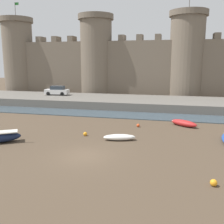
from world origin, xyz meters
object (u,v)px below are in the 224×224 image
at_px(rowboat_foreground_left, 184,123).
at_px(mooring_buoy_mid_mud, 214,183).
at_px(rowboat_near_channel_right, 119,137).
at_px(mooring_buoy_near_shore, 138,125).
at_px(mooring_buoy_near_channel, 85,134).
at_px(car_quay_west, 57,91).

distance_m(rowboat_foreground_left, mooring_buoy_mid_mud, 14.54).
height_order(rowboat_near_channel_right, mooring_buoy_near_shore, rowboat_near_channel_right).
relative_size(mooring_buoy_near_channel, mooring_buoy_mid_mud, 0.92).
bearing_deg(mooring_buoy_mid_mud, mooring_buoy_near_shore, 115.68).
bearing_deg(mooring_buoy_near_shore, mooring_buoy_near_channel, -134.72).
relative_size(rowboat_foreground_left, mooring_buoy_near_channel, 8.37).
bearing_deg(rowboat_near_channel_right, car_quay_west, 128.03).
xyz_separation_m(mooring_buoy_mid_mud, car_quay_west, (-22.55, 27.16, 1.86)).
height_order(mooring_buoy_near_shore, car_quay_west, car_quay_west).
xyz_separation_m(rowboat_near_channel_right, car_quay_west, (-15.27, 19.53, 1.77)).
relative_size(rowboat_foreground_left, mooring_buoy_mid_mud, 7.66).
relative_size(rowboat_near_channel_right, mooring_buoy_near_shore, 8.68).
bearing_deg(mooring_buoy_near_shore, rowboat_foreground_left, 17.19).
bearing_deg(rowboat_foreground_left, mooring_buoy_near_channel, -147.09).
height_order(rowboat_near_channel_right, mooring_buoy_mid_mud, rowboat_near_channel_right).
bearing_deg(rowboat_foreground_left, rowboat_near_channel_right, -131.33).
bearing_deg(mooring_buoy_mid_mud, car_quay_west, 129.70).
distance_m(rowboat_near_channel_right, mooring_buoy_near_shore, 5.42).
distance_m(rowboat_foreground_left, mooring_buoy_near_channel, 11.45).
bearing_deg(car_quay_west, mooring_buoy_near_shore, -41.04).
distance_m(mooring_buoy_mid_mud, car_quay_west, 35.35).
bearing_deg(rowboat_foreground_left, car_quay_west, 149.25).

